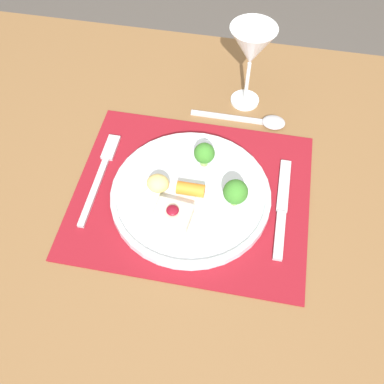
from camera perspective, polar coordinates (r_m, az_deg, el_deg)
name	(u,v)px	position (r m, az deg, el deg)	size (l,w,h in m)	color
ground_plane	(192,326)	(1.52, -0.03, -16.68)	(8.00, 8.00, 0.00)	#4C4742
dining_table	(192,221)	(0.92, -0.04, -3.66)	(1.40, 0.95, 0.76)	brown
placemat	(192,194)	(0.84, -0.04, -0.28)	(0.43, 0.36, 0.00)	maroon
dinner_plate	(193,194)	(0.82, 0.08, -0.23)	(0.29, 0.29, 0.07)	silver
fork	(102,171)	(0.88, -11.40, 2.60)	(0.02, 0.22, 0.01)	#B2B2B7
knife	(281,214)	(0.82, 11.28, -2.70)	(0.02, 0.22, 0.01)	#B2B2B7
spoon	(260,121)	(0.96, 8.65, 8.92)	(0.20, 0.04, 0.01)	#B2B2B7
wine_glass_near	(251,48)	(0.92, 7.57, 17.62)	(0.09, 0.09, 0.18)	white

